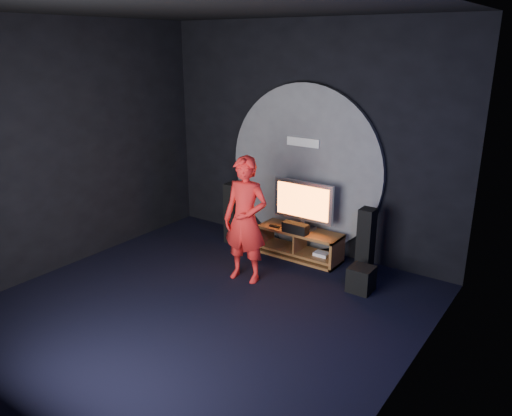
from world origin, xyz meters
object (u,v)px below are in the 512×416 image
(subwoofer, at_px, (361,279))
(player, at_px, (245,220))
(tv, at_px, (303,203))
(tower_speaker_right, at_px, (366,243))
(media_console, at_px, (300,245))
(tower_speaker_left, at_px, (232,213))

(subwoofer, xyz_separation_m, player, (-1.47, -0.59, 0.70))
(subwoofer, bearing_deg, tv, 155.83)
(tower_speaker_right, height_order, player, player)
(media_console, bearing_deg, tower_speaker_left, -175.54)
(tower_speaker_right, bearing_deg, tower_speaker_left, -178.66)
(media_console, height_order, tower_speaker_left, tower_speaker_left)
(tower_speaker_right, relative_size, player, 0.58)
(media_console, height_order, tower_speaker_right, tower_speaker_right)
(media_console, relative_size, player, 0.74)
(media_console, relative_size, tv, 1.33)
(tower_speaker_right, bearing_deg, subwoofer, -71.28)
(subwoofer, height_order, player, player)
(subwoofer, bearing_deg, tower_speaker_left, 171.05)
(media_console, xyz_separation_m, tower_speaker_left, (-1.23, -0.10, 0.31))
(media_console, bearing_deg, tower_speaker_right, -2.27)
(tv, xyz_separation_m, subwoofer, (1.22, -0.55, -0.69))
(tower_speaker_right, bearing_deg, media_console, 177.73)
(tv, relative_size, tower_speaker_right, 0.97)
(media_console, distance_m, tower_speaker_right, 1.11)
(media_console, xyz_separation_m, subwoofer, (1.22, -0.48, -0.02))
(tower_speaker_right, distance_m, subwoofer, 0.57)
(media_console, relative_size, subwoofer, 3.79)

